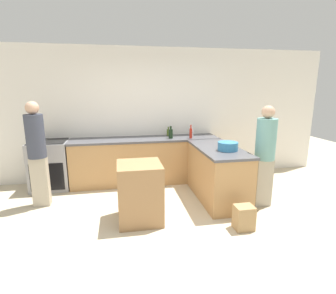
# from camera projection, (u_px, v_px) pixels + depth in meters

# --- Properties ---
(ground_plane) EXTENTS (14.00, 14.00, 0.00)m
(ground_plane) POSITION_uv_depth(u_px,v_px,m) (161.00, 231.00, 3.55)
(ground_plane) COLOR beige
(wall_back) EXTENTS (8.00, 0.06, 2.70)m
(wall_back) POSITION_uv_depth(u_px,v_px,m) (143.00, 115.00, 5.46)
(wall_back) COLOR white
(wall_back) RESTS_ON ground_plane
(counter_back) EXTENTS (2.95, 0.66, 0.91)m
(counter_back) POSITION_uv_depth(u_px,v_px,m) (146.00, 160.00, 5.33)
(counter_back) COLOR tan
(counter_back) RESTS_ON ground_plane
(counter_peninsula) EXTENTS (0.69, 1.51, 0.91)m
(counter_peninsula) POSITION_uv_depth(u_px,v_px,m) (217.00, 173.00, 4.53)
(counter_peninsula) COLOR tan
(counter_peninsula) RESTS_ON ground_plane
(range_oven) EXTENTS (0.70, 0.63, 0.92)m
(range_oven) POSITION_uv_depth(u_px,v_px,m) (50.00, 165.00, 5.00)
(range_oven) COLOR #99999E
(range_oven) RESTS_ON ground_plane
(island_table) EXTENTS (0.62, 0.63, 0.86)m
(island_table) POSITION_uv_depth(u_px,v_px,m) (140.00, 192.00, 3.77)
(island_table) COLOR #997047
(island_table) RESTS_ON ground_plane
(mixing_bowl) EXTENTS (0.32, 0.32, 0.14)m
(mixing_bowl) POSITION_uv_depth(u_px,v_px,m) (228.00, 146.00, 4.21)
(mixing_bowl) COLOR teal
(mixing_bowl) RESTS_ON counter_peninsula
(hot_sauce_bottle) EXTENTS (0.06, 0.06, 0.27)m
(hot_sauce_bottle) POSITION_uv_depth(u_px,v_px,m) (191.00, 133.00, 5.20)
(hot_sauce_bottle) COLOR red
(hot_sauce_bottle) RESTS_ON counter_back
(olive_oil_bottle) EXTENTS (0.06, 0.06, 0.19)m
(olive_oil_bottle) POSITION_uv_depth(u_px,v_px,m) (168.00, 132.00, 5.47)
(olive_oil_bottle) COLOR #475B1E
(olive_oil_bottle) RESTS_ON counter_back
(wine_bottle_dark) EXTENTS (0.08, 0.08, 0.25)m
(wine_bottle_dark) POSITION_uv_depth(u_px,v_px,m) (171.00, 133.00, 5.20)
(wine_bottle_dark) COLOR black
(wine_bottle_dark) RESTS_ON counter_back
(vinegar_bottle_clear) EXTENTS (0.07, 0.07, 0.19)m
(vinegar_bottle_clear) POSITION_uv_depth(u_px,v_px,m) (192.00, 132.00, 5.47)
(vinegar_bottle_clear) COLOR silver
(vinegar_bottle_clear) RESTS_ON counter_back
(person_by_range) EXTENTS (0.28, 0.28, 1.70)m
(person_by_range) POSITION_uv_depth(u_px,v_px,m) (37.00, 150.00, 4.13)
(person_by_range) COLOR #ADA38E
(person_by_range) RESTS_ON ground_plane
(person_at_peninsula) EXTENTS (0.31, 0.31, 1.64)m
(person_at_peninsula) POSITION_uv_depth(u_px,v_px,m) (265.00, 153.00, 4.16)
(person_at_peninsula) COLOR #ADA38E
(person_at_peninsula) RESTS_ON ground_plane
(paper_bag) EXTENTS (0.26, 0.21, 0.34)m
(paper_bag) POSITION_uv_depth(u_px,v_px,m) (244.00, 218.00, 3.58)
(paper_bag) COLOR #A88456
(paper_bag) RESTS_ON ground_plane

